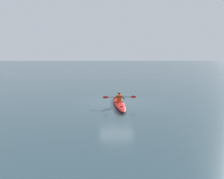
# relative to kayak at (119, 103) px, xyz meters

# --- Properties ---
(ground_plane) EXTENTS (160.00, 160.00, 0.00)m
(ground_plane) POSITION_rel_kayak_xyz_m (0.15, -0.82, -0.15)
(ground_plane) COLOR #334C56
(kayak) EXTENTS (1.02, 5.15, 0.30)m
(kayak) POSITION_rel_kayak_xyz_m (0.00, 0.00, 0.00)
(kayak) COLOR red
(kayak) RESTS_ON ground
(kayaker) EXTENTS (2.38, 0.47, 0.70)m
(kayaker) POSITION_rel_kayak_xyz_m (-0.01, 0.08, 0.44)
(kayaker) COLOR #E04C14
(kayaker) RESTS_ON kayak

